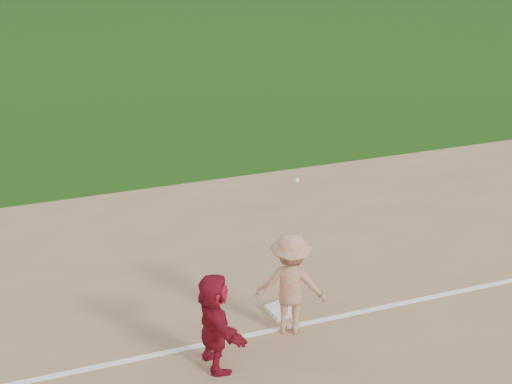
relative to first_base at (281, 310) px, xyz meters
name	(u,v)px	position (x,y,z in m)	size (l,w,h in m)	color
ground	(284,298)	(0.20, 0.39, -0.07)	(160.00, 160.00, 0.00)	#18410C
foul_line	(302,324)	(0.20, -0.41, -0.04)	(60.00, 0.10, 0.01)	white
first_base	(281,310)	(0.00, 0.00, 0.00)	(0.40, 0.40, 0.09)	white
base_runner	(215,322)	(-1.34, -0.90, 0.72)	(1.41, 0.45, 1.52)	maroon
first_base_play	(291,284)	(-0.03, -0.45, 0.79)	(1.24, 1.01, 2.41)	#A5A5A8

